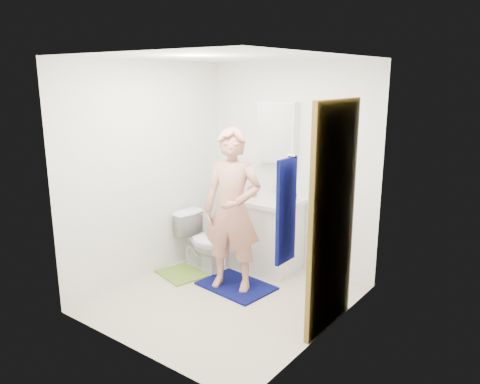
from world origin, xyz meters
name	(u,v)px	position (x,y,z in m)	size (l,w,h in m)	color
floor	(227,299)	(0.00, 0.00, -0.01)	(2.20, 2.40, 0.02)	beige
ceiling	(225,56)	(0.00, 0.00, 2.41)	(2.20, 2.40, 0.02)	white
wall_back	(291,167)	(0.00, 1.21, 1.20)	(2.20, 0.02, 2.40)	white
wall_front	(128,213)	(0.00, -1.21, 1.20)	(2.20, 0.02, 2.40)	white
wall_left	(148,172)	(-1.11, 0.00, 1.20)	(0.02, 2.40, 2.40)	white
wall_right	(330,203)	(1.11, 0.00, 1.20)	(0.02, 2.40, 2.40)	white
vanity_cabinet	(265,235)	(-0.15, 0.91, 0.40)	(0.75, 0.55, 0.80)	white
countertop	(266,201)	(-0.15, 0.91, 0.83)	(0.79, 0.59, 0.05)	white
sink_basin	(266,199)	(-0.15, 0.91, 0.84)	(0.40, 0.40, 0.03)	white
faucet	(274,191)	(-0.15, 1.09, 0.91)	(0.03, 0.03, 0.12)	silver
medicine_cabinet	(278,132)	(-0.15, 1.14, 1.60)	(0.50, 0.12, 0.70)	white
mirror_panel	(275,133)	(-0.15, 1.08, 1.60)	(0.46, 0.01, 0.66)	white
door	(332,218)	(1.07, 0.15, 1.02)	(0.05, 0.80, 2.05)	olive
door_knob	(310,235)	(1.03, -0.17, 0.95)	(0.07, 0.07, 0.07)	gold
towel	(286,211)	(1.03, -0.57, 1.25)	(0.03, 0.24, 0.80)	#080C51
towel_hook	(292,156)	(1.07, -0.57, 1.67)	(0.02, 0.02, 0.06)	silver
toilet	(204,242)	(-0.70, 0.44, 0.34)	(0.38, 0.66, 0.68)	white
bath_mat	(236,286)	(-0.09, 0.27, 0.01)	(0.76, 0.55, 0.02)	#080C51
green_rug	(182,274)	(-0.79, 0.15, 0.01)	(0.52, 0.44, 0.02)	olive
soap_dispenser	(252,189)	(-0.32, 0.88, 0.94)	(0.08, 0.08, 0.18)	#AF6E52
toothbrush_cup	(292,197)	(0.14, 1.02, 0.89)	(0.11, 0.11, 0.09)	#854598
man	(232,210)	(-0.10, 0.22, 0.88)	(0.62, 0.41, 1.71)	tan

